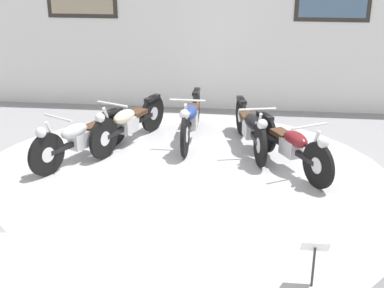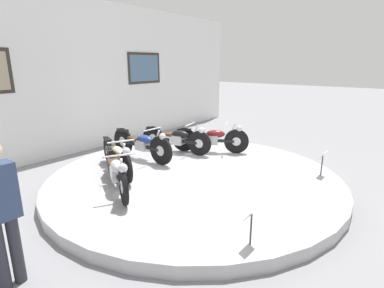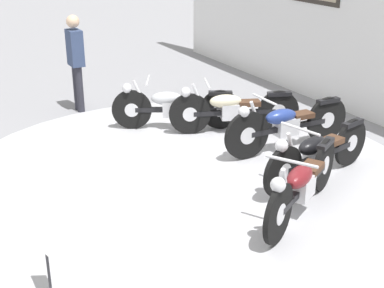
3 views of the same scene
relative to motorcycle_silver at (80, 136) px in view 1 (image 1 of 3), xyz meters
name	(u,v)px [view 1 (image 1 of 3)]	position (x,y,z in m)	size (l,w,h in m)	color
ground_plane	(178,196)	(1.52, -0.61, -0.58)	(60.00, 60.00, 0.00)	gray
display_platform	(178,189)	(1.52, -0.61, -0.48)	(5.96, 5.96, 0.21)	#ADADB2
back_wall	(205,3)	(1.52, 3.46, 1.50)	(14.00, 0.22, 4.16)	white
motorcycle_silver	(80,136)	(0.00, 0.00, 0.00)	(0.98, 1.75, 0.78)	black
motorcycle_cream	(128,122)	(0.56, 0.70, 0.01)	(0.81, 1.85, 0.79)	black
motorcycle_blue	(191,117)	(1.52, 0.97, 0.02)	(0.54, 2.02, 0.81)	black
motorcycle_black	(251,126)	(2.47, 0.70, 0.01)	(0.61, 1.94, 0.79)	black
motorcycle_maroon	(291,144)	(3.04, 0.00, 0.01)	(1.04, 1.74, 0.79)	black
info_placard_front_centre	(315,253)	(3.08, -2.72, -0.01)	(0.26, 0.11, 0.51)	#333338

